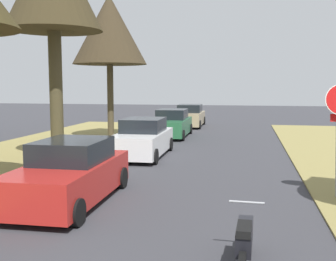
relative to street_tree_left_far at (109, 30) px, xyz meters
The scene contains 6 objects.
street_tree_left_far is the anchor object (origin of this frame).
parked_sedan_red 13.21m from the street_tree_left_far, 75.86° to the right, with size 1.99×4.43×1.57m.
parked_sedan_white 7.73m from the street_tree_left_far, 57.85° to the right, with size 1.99×4.43×1.57m.
parked_sedan_green 6.25m from the street_tree_left_far, 30.17° to the left, with size 1.99×4.43×1.57m.
parked_sedan_tan 9.91m from the street_tree_left_far, 67.44° to the left, with size 1.99×4.43×1.57m.
parked_motorcycle 17.50m from the street_tree_left_far, 63.83° to the right, with size 0.60×2.05×0.97m.
Camera 1 is at (1.89, -0.94, 2.96)m, focal length 43.92 mm.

